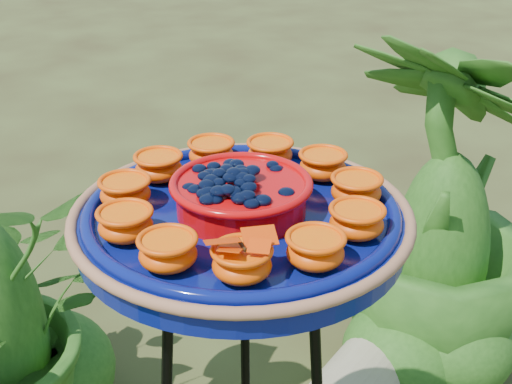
% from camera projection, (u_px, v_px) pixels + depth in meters
% --- Properties ---
extents(feeder_dish, '(0.60, 0.60, 0.11)m').
position_uv_depth(feeder_dish, '(241.00, 213.00, 1.05)').
color(feeder_dish, '#07105A').
rests_on(feeder_dish, tripod_stand).
extents(shrub_back_right, '(0.83, 0.83, 1.07)m').
position_uv_depth(shrub_back_right, '(445.00, 212.00, 2.05)').
color(shrub_back_right, '#204B14').
rests_on(shrub_back_right, ground).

